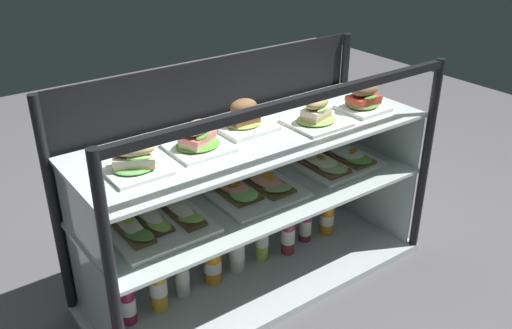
% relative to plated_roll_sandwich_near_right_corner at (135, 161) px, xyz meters
% --- Properties ---
extents(ground_plane, '(6.00, 6.00, 0.02)m').
position_rel_plated_roll_sandwich_near_right_corner_xyz_m(ground_plane, '(0.49, 0.02, -0.71)').
color(ground_plane, '#555356').
rests_on(ground_plane, ground).
extents(case_base_deck, '(1.42, 0.54, 0.03)m').
position_rel_plated_roll_sandwich_near_right_corner_xyz_m(case_base_deck, '(0.49, 0.02, -0.68)').
color(case_base_deck, '#B6C1C2').
rests_on(case_base_deck, ground).
extents(case_frame, '(1.42, 0.54, 0.88)m').
position_rel_plated_roll_sandwich_near_right_corner_xyz_m(case_frame, '(0.49, 0.16, -0.21)').
color(case_frame, black).
rests_on(case_frame, ground).
extents(riser_lower_tier, '(1.35, 0.47, 0.36)m').
position_rel_plated_roll_sandwich_near_right_corner_xyz_m(riser_lower_tier, '(0.49, 0.02, -0.49)').
color(riser_lower_tier, silver).
rests_on(riser_lower_tier, case_base_deck).
extents(shelf_lower_glass, '(1.37, 0.49, 0.01)m').
position_rel_plated_roll_sandwich_near_right_corner_xyz_m(shelf_lower_glass, '(0.49, 0.02, -0.30)').
color(shelf_lower_glass, silver).
rests_on(shelf_lower_glass, riser_lower_tier).
extents(riser_upper_tier, '(1.35, 0.47, 0.24)m').
position_rel_plated_roll_sandwich_near_right_corner_xyz_m(riser_upper_tier, '(0.49, 0.02, -0.17)').
color(riser_upper_tier, silver).
rests_on(riser_upper_tier, shelf_lower_glass).
extents(shelf_upper_glass, '(1.37, 0.49, 0.01)m').
position_rel_plated_roll_sandwich_near_right_corner_xyz_m(shelf_upper_glass, '(0.49, 0.02, -0.05)').
color(shelf_upper_glass, silver).
rests_on(shelf_upper_glass, riser_upper_tier).
extents(plated_roll_sandwich_near_right_corner, '(0.19, 0.19, 0.10)m').
position_rel_plated_roll_sandwich_near_right_corner_xyz_m(plated_roll_sandwich_near_right_corner, '(0.00, 0.00, 0.00)').
color(plated_roll_sandwich_near_right_corner, white).
rests_on(plated_roll_sandwich_near_right_corner, shelf_upper_glass).
extents(plated_roll_sandwich_center, '(0.20, 0.20, 0.10)m').
position_rel_plated_roll_sandwich_near_right_corner_xyz_m(plated_roll_sandwich_center, '(0.25, 0.03, -0.00)').
color(plated_roll_sandwich_center, white).
rests_on(plated_roll_sandwich_center, shelf_upper_glass).
extents(plated_roll_sandwich_far_right, '(0.20, 0.20, 0.12)m').
position_rel_plated_roll_sandwich_near_right_corner_xyz_m(plated_roll_sandwich_far_right, '(0.48, 0.09, 0.00)').
color(plated_roll_sandwich_far_right, white).
rests_on(plated_roll_sandwich_far_right, shelf_upper_glass).
extents(plated_roll_sandwich_left_of_center, '(0.21, 0.21, 0.11)m').
position_rel_plated_roll_sandwich_near_right_corner_xyz_m(plated_roll_sandwich_left_of_center, '(0.73, -0.04, -0.00)').
color(plated_roll_sandwich_left_of_center, white).
rests_on(plated_roll_sandwich_left_of_center, shelf_upper_glass).
extents(plated_roll_sandwich_far_left, '(0.17, 0.17, 0.12)m').
position_rel_plated_roll_sandwich_near_right_corner_xyz_m(plated_roll_sandwich_far_left, '(0.98, -0.04, 0.01)').
color(plated_roll_sandwich_far_left, white).
rests_on(plated_roll_sandwich_far_left, shelf_upper_glass).
extents(open_sandwich_tray_near_right_corner, '(0.34, 0.36, 0.06)m').
position_rel_plated_roll_sandwich_near_right_corner_xyz_m(open_sandwich_tray_near_right_corner, '(0.07, 0.04, -0.27)').
color(open_sandwich_tray_near_right_corner, white).
rests_on(open_sandwich_tray_near_right_corner, shelf_lower_glass).
extents(open_sandwich_tray_far_left, '(0.34, 0.36, 0.06)m').
position_rel_plated_roll_sandwich_near_right_corner_xyz_m(open_sandwich_tray_far_left, '(0.48, 0.05, -0.27)').
color(open_sandwich_tray_far_left, white).
rests_on(open_sandwich_tray_far_left, shelf_lower_glass).
extents(open_sandwich_tray_left_of_center, '(0.34, 0.36, 0.06)m').
position_rel_plated_roll_sandwich_near_right_corner_xyz_m(open_sandwich_tray_left_of_center, '(0.90, 0.04, -0.27)').
color(open_sandwich_tray_left_of_center, white).
rests_on(open_sandwich_tray_left_of_center, shelf_lower_glass).
extents(juice_bottle_front_middle, '(0.06, 0.06, 0.21)m').
position_rel_plated_roll_sandwich_near_right_corner_xyz_m(juice_bottle_front_middle, '(-0.06, 0.06, -0.58)').
color(juice_bottle_front_middle, '#971D43').
rests_on(juice_bottle_front_middle, case_base_deck).
extents(juice_bottle_back_center, '(0.07, 0.07, 0.26)m').
position_rel_plated_roll_sandwich_near_right_corner_xyz_m(juice_bottle_back_center, '(0.06, 0.06, -0.56)').
color(juice_bottle_back_center, gold).
rests_on(juice_bottle_back_center, case_base_deck).
extents(juice_bottle_back_right, '(0.06, 0.06, 0.24)m').
position_rel_plated_roll_sandwich_near_right_corner_xyz_m(juice_bottle_back_right, '(0.18, 0.08, -0.57)').
color(juice_bottle_back_right, silver).
rests_on(juice_bottle_back_right, case_base_deck).
extents(juice_bottle_front_fourth, '(0.07, 0.07, 0.21)m').
position_rel_plated_roll_sandwich_near_right_corner_xyz_m(juice_bottle_front_fourth, '(0.31, 0.08, -0.58)').
color(juice_bottle_front_fourth, orange).
rests_on(juice_bottle_front_fourth, case_base_deck).
extents(juice_bottle_back_left, '(0.07, 0.07, 0.24)m').
position_rel_plated_roll_sandwich_near_right_corner_xyz_m(juice_bottle_back_left, '(0.43, 0.08, -0.57)').
color(juice_bottle_back_left, white).
rests_on(juice_bottle_back_left, case_base_deck).
extents(juice_bottle_front_second, '(0.06, 0.06, 0.26)m').
position_rel_plated_roll_sandwich_near_right_corner_xyz_m(juice_bottle_front_second, '(0.56, 0.08, -0.56)').
color(juice_bottle_front_second, '#B2D74E').
rests_on(juice_bottle_front_second, case_base_deck).
extents(juice_bottle_front_left_end, '(0.06, 0.06, 0.23)m').
position_rel_plated_roll_sandwich_near_right_corner_xyz_m(juice_bottle_front_left_end, '(0.68, 0.05, -0.57)').
color(juice_bottle_front_left_end, '#9A2B3C').
rests_on(juice_bottle_front_left_end, case_base_deck).
extents(juice_bottle_near_post, '(0.06, 0.06, 0.22)m').
position_rel_plated_roll_sandwich_near_right_corner_xyz_m(juice_bottle_near_post, '(0.81, 0.08, -0.58)').
color(juice_bottle_near_post, '#982348').
rests_on(juice_bottle_near_post, case_base_deck).
extents(juice_bottle_tucked_behind, '(0.07, 0.07, 0.19)m').
position_rel_plated_roll_sandwich_near_right_corner_xyz_m(juice_bottle_tucked_behind, '(0.93, 0.07, -0.59)').
color(juice_bottle_tucked_behind, orange).
rests_on(juice_bottle_tucked_behind, case_base_deck).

